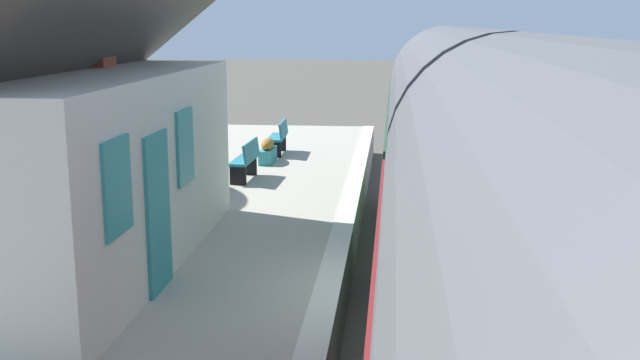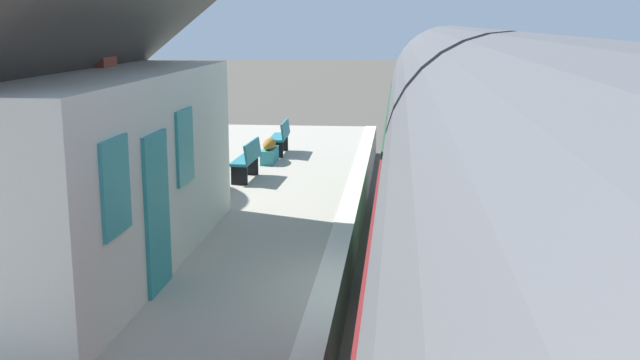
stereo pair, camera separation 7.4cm
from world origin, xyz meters
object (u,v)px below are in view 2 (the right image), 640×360
bench_near_building (281,136)px  planter_bench_left (269,151)px  planter_edge_far (144,166)px  station_building (62,161)px  bench_mid_platform (248,159)px

bench_near_building → planter_bench_left: bearing=175.6°
bench_near_building → planter_edge_far: planter_edge_far is taller
station_building → bench_near_building: (9.70, -1.68, -1.06)m
bench_mid_platform → bench_near_building: 3.46m
bench_mid_platform → bench_near_building: size_ratio=1.00×
bench_mid_platform → planter_bench_left: size_ratio=1.40×
bench_near_building → planter_bench_left: size_ratio=1.40×
station_building → planter_edge_far: (5.19, 0.59, -1.05)m
station_building → bench_near_building: 9.90m
station_building → planter_edge_far: 5.33m
station_building → bench_near_building: station_building is taller
bench_mid_platform → planter_edge_far: bearing=117.4°
station_building → planter_bench_left: 8.65m
bench_mid_platform → planter_edge_far: planter_edge_far is taller
station_building → planter_bench_left: size_ratio=7.46×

